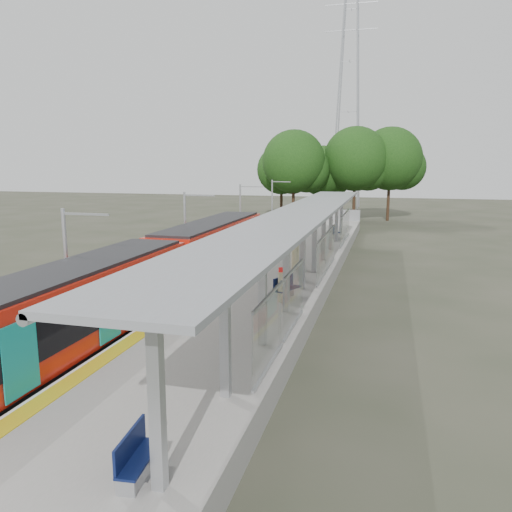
% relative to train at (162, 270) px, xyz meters
% --- Properties ---
extents(ground, '(200.00, 200.00, 0.00)m').
position_rel_train_xyz_m(ground, '(4.50, -11.84, -2.05)').
color(ground, '#474438').
rests_on(ground, ground).
extents(trackbed, '(3.00, 70.00, 0.24)m').
position_rel_train_xyz_m(trackbed, '(-0.00, 8.16, -1.93)').
color(trackbed, '#59544C').
rests_on(trackbed, ground).
extents(platform, '(6.00, 50.00, 1.00)m').
position_rel_train_xyz_m(platform, '(4.50, 8.16, -1.55)').
color(platform, gray).
rests_on(platform, ground).
extents(tactile_strip, '(0.60, 50.00, 0.02)m').
position_rel_train_xyz_m(tactile_strip, '(1.95, 8.16, -1.04)').
color(tactile_strip, gold).
rests_on(tactile_strip, platform).
extents(end_fence, '(6.00, 0.10, 1.20)m').
position_rel_train_xyz_m(end_fence, '(4.50, 33.11, -0.45)').
color(end_fence, '#9EA0A5').
rests_on(end_fence, platform).
extents(train, '(2.74, 27.60, 3.62)m').
position_rel_train_xyz_m(train, '(0.00, 0.00, 0.00)').
color(train, black).
rests_on(train, ground).
extents(canopy, '(3.27, 38.00, 3.66)m').
position_rel_train_xyz_m(canopy, '(6.11, 4.35, 2.15)').
color(canopy, '#9EA0A5').
rests_on(canopy, platform).
extents(pylon, '(8.00, 4.00, 38.00)m').
position_rel_train_xyz_m(pylon, '(3.50, 61.16, 16.95)').
color(pylon, '#9EA0A5').
rests_on(pylon, ground).
extents(tree_cluster, '(20.79, 13.34, 11.62)m').
position_rel_train_xyz_m(tree_cluster, '(3.88, 41.32, 5.18)').
color(tree_cluster, '#382316').
rests_on(tree_cluster, ground).
extents(catenary_masts, '(2.08, 48.16, 5.40)m').
position_rel_train_xyz_m(catenary_masts, '(-1.72, 7.16, 0.86)').
color(catenary_masts, '#9EA0A5').
rests_on(catenary_masts, ground).
extents(bench_near, '(0.56, 1.46, 0.97)m').
position_rel_train_xyz_m(bench_near, '(5.90, -13.66, -0.54)').
color(bench_near, '#0E1846').
rests_on(bench_near, platform).
extents(bench_mid, '(1.03, 1.60, 1.05)m').
position_rel_train_xyz_m(bench_mid, '(6.07, 0.19, -0.50)').
color(bench_mid, '#0E1846').
rests_on(bench_mid, platform).
extents(bench_far, '(0.76, 1.52, 0.99)m').
position_rel_train_xyz_m(bench_far, '(6.17, 19.74, -0.53)').
color(bench_far, '#0E1846').
rests_on(bench_far, platform).
extents(info_pillar_near, '(0.36, 0.36, 1.58)m').
position_rel_train_xyz_m(info_pillar_near, '(6.01, -0.38, -0.37)').
color(info_pillar_near, beige).
rests_on(info_pillar_near, platform).
extents(info_pillar_far, '(0.45, 0.45, 1.99)m').
position_rel_train_xyz_m(info_pillar_far, '(5.29, 6.79, -0.19)').
color(info_pillar_far, beige).
rests_on(info_pillar_far, platform).
extents(litter_bin, '(0.49, 0.49, 0.84)m').
position_rel_train_xyz_m(litter_bin, '(6.16, 3.77, -0.63)').
color(litter_bin, '#9EA0A5').
rests_on(litter_bin, platform).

